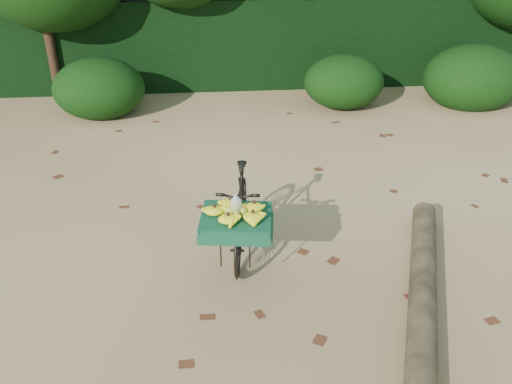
{
  "coord_description": "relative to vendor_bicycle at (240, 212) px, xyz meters",
  "views": [
    {
      "loc": [
        -0.99,
        -5.34,
        3.67
      ],
      "look_at": [
        -0.55,
        -0.33,
        0.83
      ],
      "focal_mm": 38.0,
      "sensor_mm": 36.0,
      "label": 1
    }
  ],
  "objects": [
    {
      "name": "bush_clumps",
      "position": [
        1.22,
        4.48,
        -0.05
      ],
      "size": [
        8.8,
        1.7,
        0.9
      ],
      "primitive_type": null,
      "color": "black",
      "rests_on": "ground"
    },
    {
      "name": "vendor_bicycle",
      "position": [
        0.0,
        0.0,
        0.0
      ],
      "size": [
        0.8,
        1.76,
        0.98
      ],
      "rotation": [
        0.0,
        0.0,
        -0.13
      ],
      "color": "black",
      "rests_on": "ground"
    },
    {
      "name": "leaf_litter",
      "position": [
        0.72,
        0.83,
        -0.5
      ],
      "size": [
        7.0,
        7.3,
        0.01
      ],
      "primitive_type": null,
      "color": "#532916",
      "rests_on": "ground"
    },
    {
      "name": "fallen_log",
      "position": [
        1.65,
        -1.38,
        -0.36
      ],
      "size": [
        1.61,
        3.66,
        0.28
      ],
      "primitive_type": "cylinder",
      "rotation": [
        1.57,
        0.0,
        -0.36
      ],
      "color": "brown",
      "rests_on": "ground"
    },
    {
      "name": "hedge_backdrop",
      "position": [
        0.72,
        6.48,
        0.4
      ],
      "size": [
        26.0,
        1.8,
        1.8
      ],
      "primitive_type": "cube",
      "color": "black",
      "rests_on": "ground"
    },
    {
      "name": "ground",
      "position": [
        0.72,
        0.18,
        -0.5
      ],
      "size": [
        80.0,
        80.0,
        0.0
      ],
      "primitive_type": "plane",
      "color": "tan",
      "rests_on": "ground"
    }
  ]
}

